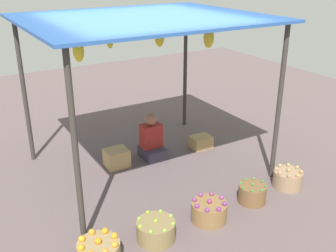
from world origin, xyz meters
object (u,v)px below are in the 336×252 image
(wooden_crate_near_vendor, at_px, (117,158))
(wooden_crate_stacked_rear, at_px, (201,142))
(vendor_person, at_px, (152,141))
(basket_oranges, at_px, (99,251))
(basket_limes, at_px, (156,230))
(basket_potatoes, at_px, (288,179))
(basket_green_chilies, at_px, (252,193))
(basket_purple_onions, at_px, (209,211))

(wooden_crate_near_vendor, bearing_deg, wooden_crate_stacked_rear, -4.43)
(vendor_person, xyz_separation_m, wooden_crate_stacked_rear, (0.92, -0.13, -0.19))
(basket_oranges, distance_m, wooden_crate_near_vendor, 2.20)
(vendor_person, bearing_deg, basket_limes, -117.35)
(basket_potatoes, distance_m, wooden_crate_near_vendor, 2.65)
(vendor_person, bearing_deg, basket_green_chilies, -74.56)
(basket_green_chilies, bearing_deg, basket_oranges, -179.52)
(basket_potatoes, bearing_deg, basket_purple_onions, -177.06)
(basket_oranges, distance_m, basket_limes, 0.72)
(vendor_person, height_order, basket_purple_onions, vendor_person)
(basket_oranges, xyz_separation_m, basket_potatoes, (2.96, 0.06, 0.01))
(vendor_person, height_order, wooden_crate_stacked_rear, vendor_person)
(wooden_crate_stacked_rear, bearing_deg, wooden_crate_near_vendor, 175.57)
(basket_purple_onions, xyz_separation_m, basket_green_chilies, (0.76, 0.04, -0.00))
(basket_oranges, xyz_separation_m, basket_green_chilies, (2.24, 0.02, 0.01))
(basket_potatoes, xyz_separation_m, wooden_crate_near_vendor, (-1.89, 1.86, 0.02))
(basket_potatoes, bearing_deg, basket_green_chilies, -176.75)
(basket_green_chilies, bearing_deg, wooden_crate_near_vendor, 121.72)
(basket_purple_onions, xyz_separation_m, wooden_crate_near_vendor, (-0.42, 1.94, 0.01))
(basket_green_chilies, distance_m, basket_potatoes, 0.72)
(basket_purple_onions, height_order, wooden_crate_near_vendor, basket_purple_onions)
(wooden_crate_near_vendor, relative_size, wooden_crate_stacked_rear, 0.99)
(basket_purple_onions, relative_size, basket_green_chilies, 1.21)
(wooden_crate_stacked_rear, bearing_deg, vendor_person, 172.09)
(basket_potatoes, relative_size, wooden_crate_near_vendor, 1.17)
(vendor_person, relative_size, basket_purple_onions, 1.70)
(vendor_person, height_order, basket_oranges, vendor_person)
(basket_oranges, xyz_separation_m, wooden_crate_stacked_rear, (2.64, 1.80, -0.02))
(vendor_person, height_order, basket_limes, vendor_person)
(basket_purple_onions, height_order, basket_potatoes, basket_purple_onions)
(vendor_person, bearing_deg, wooden_crate_near_vendor, -179.45)
(wooden_crate_stacked_rear, bearing_deg, basket_oranges, -145.68)
(vendor_person, bearing_deg, basket_purple_onions, -96.76)
(vendor_person, distance_m, basket_green_chilies, 1.99)
(basket_limes, bearing_deg, basket_purple_onions, -0.72)
(basket_purple_onions, bearing_deg, vendor_person, 83.24)
(basket_oranges, xyz_separation_m, basket_purple_onions, (1.49, -0.02, 0.01))
(basket_purple_onions, distance_m, basket_potatoes, 1.48)
(basket_limes, bearing_deg, basket_oranges, 179.47)
(basket_limes, xyz_separation_m, wooden_crate_near_vendor, (0.35, 1.93, 0.02))
(basket_potatoes, bearing_deg, basket_oranges, -178.85)
(basket_oranges, distance_m, basket_purple_onions, 1.49)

